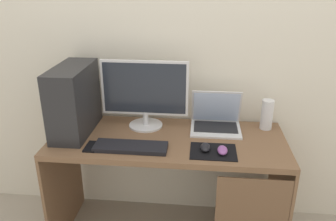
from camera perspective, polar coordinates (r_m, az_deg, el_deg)
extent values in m
cube|color=beige|center=(2.23, 0.89, 12.43)|extent=(4.00, 0.04, 2.60)
cube|color=brown|center=(2.09, 0.00, -5.01)|extent=(1.43, 0.59, 0.03)
cube|color=brown|center=(2.45, -17.04, -11.74)|extent=(0.02, 0.59, 0.70)
cube|color=brown|center=(2.33, 18.01, -13.67)|extent=(0.02, 0.59, 0.70)
cube|color=#232326|center=(2.16, -15.49, 1.70)|extent=(0.19, 0.46, 0.42)
cylinder|color=silver|center=(2.24, -3.74, -2.45)|extent=(0.22, 0.22, 0.01)
cylinder|color=silver|center=(2.22, -3.77, -1.41)|extent=(0.04, 0.04, 0.08)
cube|color=silver|center=(2.14, -3.95, 3.78)|extent=(0.55, 0.02, 0.35)
cube|color=#232833|center=(2.13, -4.00, 3.69)|extent=(0.52, 0.00, 0.32)
cube|color=silver|center=(2.20, 7.98, -3.15)|extent=(0.32, 0.25, 0.01)
cube|color=black|center=(2.21, 7.98, -2.75)|extent=(0.28, 0.17, 0.00)
cube|color=silver|center=(2.23, 8.09, 0.65)|extent=(0.32, 0.08, 0.24)
cube|color=#ADC1E5|center=(2.22, 8.09, 0.54)|extent=(0.29, 0.07, 0.21)
cylinder|color=silver|center=(2.25, 16.25, -0.66)|extent=(0.08, 0.08, 0.19)
cube|color=black|center=(1.97, -6.27, -6.08)|extent=(0.42, 0.14, 0.02)
cube|color=black|center=(1.94, 7.59, -6.83)|extent=(0.26, 0.20, 0.00)
ellipsoid|color=black|center=(1.94, 6.28, -6.14)|extent=(0.06, 0.10, 0.03)
ellipsoid|color=#8C4C99|center=(1.92, 9.12, -6.59)|extent=(0.06, 0.10, 0.03)
cube|color=black|center=(2.02, -12.67, -5.93)|extent=(0.07, 0.13, 0.01)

